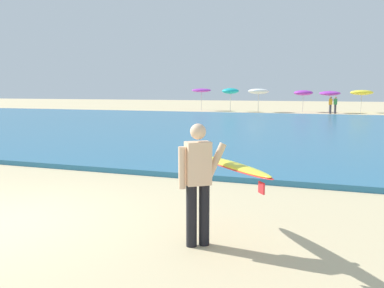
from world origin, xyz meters
name	(u,v)px	position (x,y,z in m)	size (l,w,h in m)	color
sea	(244,127)	(0.00, 18.30, 0.07)	(120.00, 28.00, 0.14)	teal
surfer_with_board	(213,173)	(3.67, 0.33, 1.02)	(1.72, 2.15, 1.73)	black
beach_umbrella_0	(201,90)	(-9.05, 37.26, 2.14)	(2.06, 2.07, 2.37)	beige
beach_umbrella_1	(230,91)	(-5.65, 36.46, 2.08)	(1.71, 1.72, 2.39)	beige
beach_umbrella_2	(259,91)	(-2.76, 36.41, 2.05)	(2.06, 2.08, 2.36)	beige
beach_umbrella_3	(303,93)	(1.42, 37.99, 1.90)	(1.87, 1.87, 2.17)	beige
beach_umbrella_4	(330,93)	(3.96, 37.21, 1.87)	(1.96, 1.97, 2.12)	beige
beach_umbrella_5	(362,93)	(6.84, 38.62, 1.94)	(2.12, 2.14, 2.22)	beige
beachgoer_near_row_left	(330,105)	(4.12, 35.57, 0.84)	(0.32, 0.20, 1.58)	#383842
beachgoer_near_row_mid	(335,105)	(4.53, 36.01, 0.84)	(0.32, 0.20, 1.58)	#383842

